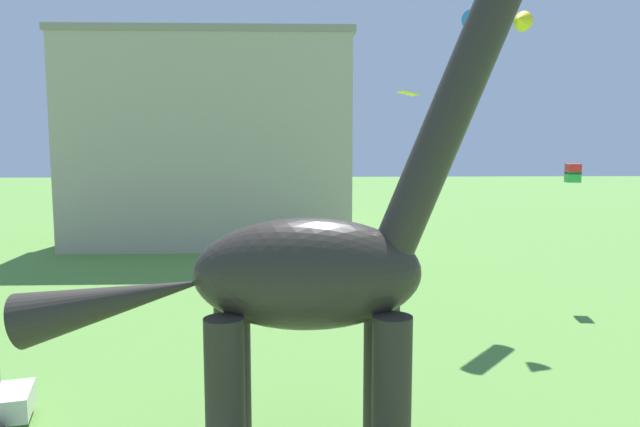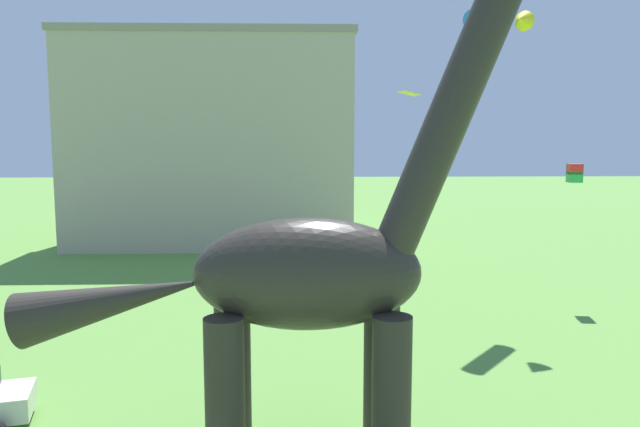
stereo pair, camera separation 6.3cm
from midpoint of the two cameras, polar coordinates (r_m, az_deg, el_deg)
name	(u,v)px [view 1 (the left image)]	position (r m, az deg, el deg)	size (l,w,h in m)	color
dinosaur_sculpture	(305,274)	(15.68, -1.49, -5.51)	(13.27, 2.81, 13.87)	#2D2823
kite_far_left	(492,23)	(32.30, 15.29, 16.37)	(3.33, 3.23, 0.94)	#287AE5
kite_trailing	(408,93)	(30.46, 7.94, 10.77)	(1.02, 1.28, 0.20)	yellow
kite_drifting	(573,173)	(34.49, 21.97, 3.44)	(0.74, 0.74, 0.95)	red
background_building_block	(212,140)	(50.25, -9.86, 6.57)	(21.76, 10.16, 16.18)	#B7A893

